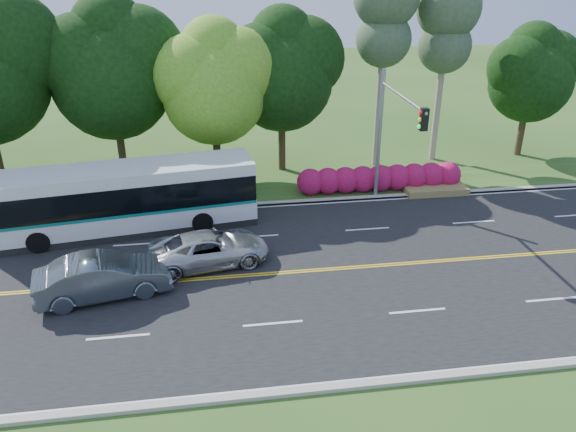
{
  "coord_description": "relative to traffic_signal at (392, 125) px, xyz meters",
  "views": [
    {
      "loc": [
        -2.37,
        -20.25,
        12.3
      ],
      "look_at": [
        0.85,
        2.0,
        1.7
      ],
      "focal_mm": 35.0,
      "sensor_mm": 36.0,
      "label": 1
    }
  ],
  "objects": [
    {
      "name": "road",
      "position": [
        -6.49,
        -5.4,
        -4.66
      ],
      "size": [
        60.0,
        14.0,
        0.02
      ],
      "primitive_type": "cube",
      "color": "black",
      "rests_on": "ground"
    },
    {
      "name": "sedan",
      "position": [
        -13.31,
        -6.11,
        -3.81
      ],
      "size": [
        5.38,
        2.81,
        1.69
      ],
      "primitive_type": "imported",
      "rotation": [
        0.0,
        0.0,
        1.78
      ],
      "color": "slate",
      "rests_on": "road"
    },
    {
      "name": "lane_markings",
      "position": [
        -6.59,
        -5.4,
        -4.65
      ],
      "size": [
        57.6,
        13.82,
        0.0
      ],
      "color": "gold",
      "rests_on": "road"
    },
    {
      "name": "transit_bus",
      "position": [
        -13.06,
        -0.29,
        -3.06
      ],
      "size": [
        12.54,
        4.33,
        3.22
      ],
      "rotation": [
        0.0,
        0.0,
        0.14
      ],
      "color": "silver",
      "rests_on": "road"
    },
    {
      "name": "tree_row",
      "position": [
        -11.65,
        6.73,
        2.06
      ],
      "size": [
        44.7,
        9.1,
        13.84
      ],
      "color": "#2F1E15",
      "rests_on": "ground"
    },
    {
      "name": "bougainvillea_hedge",
      "position": [
        0.69,
        2.75,
        -3.95
      ],
      "size": [
        9.5,
        2.25,
        1.5
      ],
      "color": "maroon",
      "rests_on": "ground"
    },
    {
      "name": "curb_north",
      "position": [
        -6.49,
        1.75,
        -4.6
      ],
      "size": [
        60.0,
        0.3,
        0.15
      ],
      "primitive_type": "cube",
      "color": "#A9A699",
      "rests_on": "ground"
    },
    {
      "name": "ground",
      "position": [
        -6.49,
        -5.4,
        -4.67
      ],
      "size": [
        120.0,
        120.0,
        0.0
      ],
      "primitive_type": "plane",
      "color": "#30531B",
      "rests_on": "ground"
    },
    {
      "name": "curb_south",
      "position": [
        -6.49,
        -12.55,
        -4.6
      ],
      "size": [
        60.0,
        0.3,
        0.15
      ],
      "primitive_type": "cube",
      "color": "#A9A699",
      "rests_on": "ground"
    },
    {
      "name": "traffic_signal",
      "position": [
        0.0,
        0.0,
        0.0
      ],
      "size": [
        0.42,
        6.1,
        7.0
      ],
      "color": "#93959B",
      "rests_on": "ground"
    },
    {
      "name": "grass_verge",
      "position": [
        -6.49,
        3.6,
        -4.62
      ],
      "size": [
        60.0,
        4.0,
        0.1
      ],
      "primitive_type": "cube",
      "color": "#30531B",
      "rests_on": "ground"
    },
    {
      "name": "suv",
      "position": [
        -9.15,
        -4.14,
        -3.94
      ],
      "size": [
        5.45,
        3.21,
        1.42
      ],
      "primitive_type": "imported",
      "rotation": [
        0.0,
        0.0,
        1.75
      ],
      "color": "silver",
      "rests_on": "road"
    }
  ]
}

